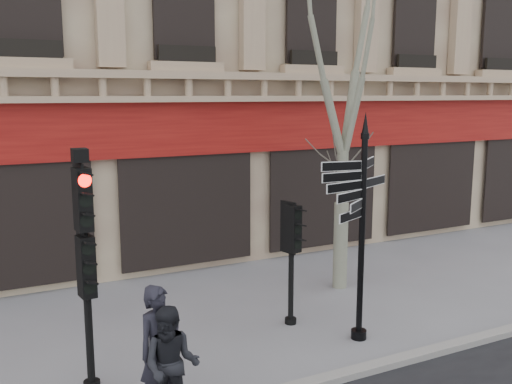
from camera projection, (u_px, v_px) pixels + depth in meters
ground at (285, 347)px, 10.07m from camera, size 80.00×80.00×0.00m
kerb at (330, 379)px, 8.83m from camera, size 80.00×0.25×0.12m
fingerpost at (363, 190)px, 9.96m from camera, size 2.11×2.11×4.12m
traffic_signal_main at (84, 241)px, 8.25m from camera, size 0.44×0.34×3.66m
traffic_signal_secondary at (291, 242)px, 10.83m from camera, size 0.45×0.37×2.36m
plane_tree at (346, 48)px, 12.29m from camera, size 2.90×2.90×7.70m
pedestrian_a at (160, 350)px, 7.85m from camera, size 0.79×0.66×1.86m
pedestrian_b at (171, 365)px, 7.66m from camera, size 1.00×0.93×1.63m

